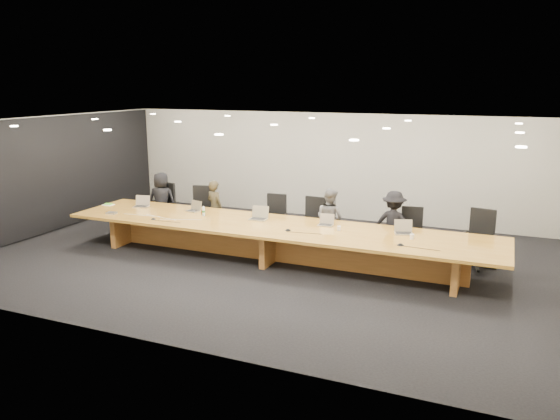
# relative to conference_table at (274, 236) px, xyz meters

# --- Properties ---
(ground) EXTENTS (12.00, 12.00, 0.00)m
(ground) POSITION_rel_conference_table_xyz_m (0.00, 0.00, -0.52)
(ground) COLOR black
(ground) RESTS_ON ground
(back_wall) EXTENTS (12.00, 0.02, 2.80)m
(back_wall) POSITION_rel_conference_table_xyz_m (0.00, 4.00, 0.88)
(back_wall) COLOR beige
(back_wall) RESTS_ON ground
(left_wall_panel) EXTENTS (0.08, 7.84, 2.74)m
(left_wall_panel) POSITION_rel_conference_table_xyz_m (-5.94, 0.00, 0.85)
(left_wall_panel) COLOR black
(left_wall_panel) RESTS_ON ground
(conference_table) EXTENTS (9.00, 1.80, 0.75)m
(conference_table) POSITION_rel_conference_table_xyz_m (0.00, 0.00, 0.00)
(conference_table) COLOR #9C6922
(conference_table) RESTS_ON ground
(chair_far_left) EXTENTS (0.71, 0.71, 1.16)m
(chair_far_left) POSITION_rel_conference_table_xyz_m (-3.62, 1.26, 0.06)
(chair_far_left) COLOR black
(chair_far_left) RESTS_ON ground
(chair_left) EXTENTS (0.73, 0.73, 1.18)m
(chair_left) POSITION_rel_conference_table_xyz_m (-2.42, 1.16, 0.07)
(chair_left) COLOR black
(chair_left) RESTS_ON ground
(chair_mid_left) EXTENTS (0.62, 0.62, 1.09)m
(chair_mid_left) POSITION_rel_conference_table_xyz_m (-0.57, 1.32, 0.02)
(chair_mid_left) COLOR black
(chair_mid_left) RESTS_ON ground
(chair_mid_right) EXTENTS (0.60, 0.60, 1.13)m
(chair_mid_right) POSITION_rel_conference_table_xyz_m (0.39, 1.16, 0.05)
(chair_mid_right) COLOR black
(chair_mid_right) RESTS_ON ground
(chair_right) EXTENTS (0.61, 0.61, 1.06)m
(chair_right) POSITION_rel_conference_table_xyz_m (2.54, 1.31, 0.01)
(chair_right) COLOR black
(chair_right) RESTS_ON ground
(chair_far_right) EXTENTS (0.69, 0.69, 1.17)m
(chair_far_right) POSITION_rel_conference_table_xyz_m (3.87, 1.16, 0.07)
(chair_far_right) COLOR black
(chair_far_right) RESTS_ON ground
(person_a) EXTENTS (0.78, 0.60, 1.42)m
(person_a) POSITION_rel_conference_table_xyz_m (-3.59, 1.25, 0.19)
(person_a) COLOR black
(person_a) RESTS_ON ground
(person_b) EXTENTS (0.57, 0.46, 1.34)m
(person_b) POSITION_rel_conference_table_xyz_m (-2.04, 1.18, 0.15)
(person_b) COLOR #312B1A
(person_b) RESTS_ON ground
(person_c) EXTENTS (0.79, 0.70, 1.35)m
(person_c) POSITION_rel_conference_table_xyz_m (0.80, 1.20, 0.15)
(person_c) COLOR #5E5D60
(person_c) RESTS_ON ground
(person_d) EXTENTS (0.92, 0.56, 1.39)m
(person_d) POSITION_rel_conference_table_xyz_m (2.17, 1.27, 0.17)
(person_d) COLOR black
(person_d) RESTS_ON ground
(laptop_a) EXTENTS (0.39, 0.32, 0.27)m
(laptop_a) POSITION_rel_conference_table_xyz_m (-3.51, 0.31, 0.36)
(laptop_a) COLOR #BCAA90
(laptop_a) RESTS_ON conference_table
(laptop_b) EXTENTS (0.35, 0.29, 0.24)m
(laptop_b) POSITION_rel_conference_table_xyz_m (-2.16, 0.40, 0.35)
(laptop_b) COLOR #BEB391
(laptop_b) RESTS_ON conference_table
(laptop_c) EXTENTS (0.38, 0.29, 0.29)m
(laptop_c) POSITION_rel_conference_table_xyz_m (-0.49, 0.27, 0.37)
(laptop_c) COLOR #B7AC8C
(laptop_c) RESTS_ON conference_table
(laptop_d) EXTENTS (0.30, 0.22, 0.24)m
(laptop_d) POSITION_rel_conference_table_xyz_m (0.97, 0.36, 0.35)
(laptop_d) COLOR #B6A68B
(laptop_d) RESTS_ON conference_table
(laptop_e) EXTENTS (0.40, 0.34, 0.27)m
(laptop_e) POSITION_rel_conference_table_xyz_m (2.55, 0.35, 0.36)
(laptop_e) COLOR tan
(laptop_e) RESTS_ON conference_table
(water_bottle) EXTENTS (0.08, 0.08, 0.20)m
(water_bottle) POSITION_rel_conference_table_xyz_m (-1.73, 0.13, 0.33)
(water_bottle) COLOR silver
(water_bottle) RESTS_ON conference_table
(amber_mug) EXTENTS (0.10, 0.10, 0.10)m
(amber_mug) POSITION_rel_conference_table_xyz_m (-1.80, 0.23, 0.28)
(amber_mug) COLOR brown
(amber_mug) RESTS_ON conference_table
(paper_cup_near) EXTENTS (0.09, 0.09, 0.09)m
(paper_cup_near) POSITION_rel_conference_table_xyz_m (1.34, 0.10, 0.27)
(paper_cup_near) COLOR silver
(paper_cup_near) RESTS_ON conference_table
(paper_cup_far) EXTENTS (0.10, 0.10, 0.09)m
(paper_cup_far) POSITION_rel_conference_table_xyz_m (2.75, 0.05, 0.28)
(paper_cup_far) COLOR white
(paper_cup_far) RESTS_ON conference_table
(notepad) EXTENTS (0.25, 0.21, 0.01)m
(notepad) POSITION_rel_conference_table_xyz_m (-4.35, 0.18, 0.24)
(notepad) COLOR white
(notepad) RESTS_ON conference_table
(lime_gadget) EXTENTS (0.18, 0.13, 0.03)m
(lime_gadget) POSITION_rel_conference_table_xyz_m (-4.34, 0.18, 0.26)
(lime_gadget) COLOR #63D539
(lime_gadget) RESTS_ON notepad
(av_box) EXTENTS (0.23, 0.19, 0.03)m
(av_box) POSITION_rel_conference_table_xyz_m (-3.71, -0.48, 0.25)
(av_box) COLOR #A1A1A6
(av_box) RESTS_ON conference_table
(mic_left) EXTENTS (0.14, 0.14, 0.03)m
(mic_left) POSITION_rel_conference_table_xyz_m (-2.55, -0.55, 0.24)
(mic_left) COLOR black
(mic_left) RESTS_ON conference_table
(mic_center) EXTENTS (0.15, 0.15, 0.03)m
(mic_center) POSITION_rel_conference_table_xyz_m (0.41, -0.28, 0.24)
(mic_center) COLOR black
(mic_center) RESTS_ON conference_table
(mic_right) EXTENTS (0.14, 0.14, 0.03)m
(mic_right) POSITION_rel_conference_table_xyz_m (2.63, -0.42, 0.25)
(mic_right) COLOR black
(mic_right) RESTS_ON conference_table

